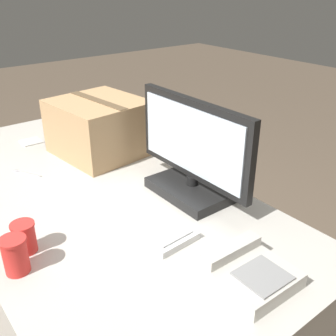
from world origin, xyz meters
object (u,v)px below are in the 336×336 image
(desk_phone, at_px, (249,272))
(paper_cup_left, at_px, (24,237))
(keyboard, at_px, (141,217))
(paper_cup_right, at_px, (15,255))
(spoon, at_px, (23,172))
(monitor, at_px, (193,157))
(sticky_note_pad, at_px, (32,141))
(cardboard_box, at_px, (100,127))

(desk_phone, relative_size, paper_cup_left, 2.19)
(keyboard, height_order, paper_cup_right, paper_cup_right)
(desk_phone, distance_m, paper_cup_left, 0.65)
(desk_phone, relative_size, paper_cup_right, 1.93)
(desk_phone, bearing_deg, spoon, -165.11)
(desk_phone, relative_size, spoon, 1.54)
(paper_cup_left, bearing_deg, spoon, 161.61)
(monitor, relative_size, sticky_note_pad, 5.87)
(keyboard, relative_size, desk_phone, 1.97)
(paper_cup_left, bearing_deg, monitor, 86.05)
(keyboard, relative_size, sticky_note_pad, 4.40)
(cardboard_box, bearing_deg, spoon, -92.24)
(cardboard_box, bearing_deg, monitor, 7.91)
(spoon, bearing_deg, desk_phone, 165.84)
(keyboard, bearing_deg, monitor, 94.48)
(desk_phone, xyz_separation_m, spoon, (-1.01, -0.25, -0.02))
(cardboard_box, bearing_deg, desk_phone, -6.50)
(keyboard, relative_size, cardboard_box, 0.98)
(spoon, bearing_deg, keyboard, 169.15)
(monitor, relative_size, keyboard, 1.33)
(monitor, distance_m, paper_cup_right, 0.67)
(sticky_note_pad, bearing_deg, spoon, -26.54)
(desk_phone, relative_size, sticky_note_pad, 2.23)
(paper_cup_left, bearing_deg, keyboard, 77.72)
(monitor, distance_m, cardboard_box, 0.55)
(paper_cup_left, height_order, paper_cup_right, paper_cup_right)
(paper_cup_right, bearing_deg, spoon, 159.39)
(cardboard_box, height_order, sticky_note_pad, cardboard_box)
(monitor, bearing_deg, keyboard, -82.02)
(keyboard, bearing_deg, sticky_note_pad, 178.62)
(paper_cup_right, xyz_separation_m, cardboard_box, (-0.58, 0.59, 0.07))
(spoon, height_order, sticky_note_pad, sticky_note_pad)
(desk_phone, distance_m, spoon, 1.04)
(monitor, xyz_separation_m, spoon, (-0.56, -0.44, -0.15))
(spoon, xyz_separation_m, sticky_note_pad, (-0.30, 0.15, 0.00))
(cardboard_box, bearing_deg, keyboard, -17.00)
(sticky_note_pad, bearing_deg, monitor, 18.38)
(spoon, xyz_separation_m, cardboard_box, (0.01, 0.36, 0.12))
(monitor, distance_m, paper_cup_left, 0.62)
(monitor, bearing_deg, sticky_note_pad, -161.62)
(sticky_note_pad, bearing_deg, cardboard_box, 33.61)
(paper_cup_left, relative_size, paper_cup_right, 0.88)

